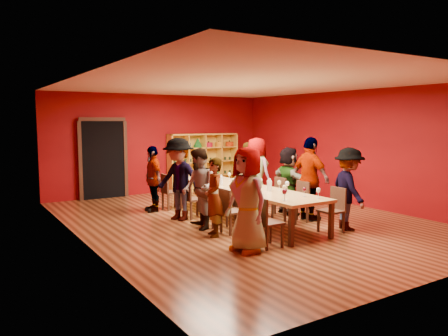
{
  "coord_description": "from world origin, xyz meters",
  "views": [
    {
      "loc": [
        -5.48,
        -7.87,
        2.2
      ],
      "look_at": [
        -0.29,
        0.36,
        1.15
      ],
      "focal_mm": 35.0,
      "sensor_mm": 36.0,
      "label": 1
    }
  ],
  "objects": [
    {
      "name": "wine_glass_11",
      "position": [
        -0.28,
        -0.03,
        0.89
      ],
      "size": [
        0.08,
        0.08,
        0.19
      ],
      "color": "silver",
      "rests_on": "tasting_table"
    },
    {
      "name": "wine_glass_2",
      "position": [
        0.37,
        -1.04,
        0.91
      ],
      "size": [
        0.09,
        0.09,
        0.22
      ],
      "color": "silver",
      "rests_on": "tasting_table"
    },
    {
      "name": "doorway",
      "position": [
        -1.8,
        4.43,
        1.12
      ],
      "size": [
        1.4,
        0.17,
        2.3
      ],
      "color": "black",
      "rests_on": "ground"
    },
    {
      "name": "person_left_0",
      "position": [
        -1.29,
        -1.96,
        0.89
      ],
      "size": [
        0.57,
        0.91,
        1.78
      ],
      "primitive_type": "imported",
      "rotation": [
        0.0,
        0.0,
        -1.46
      ],
      "color": "beige",
      "rests_on": "ground"
    },
    {
      "name": "person_left_2",
      "position": [
        -1.24,
        -0.18,
        0.83
      ],
      "size": [
        0.62,
        0.89,
        1.66
      ],
      "primitive_type": "imported",
      "rotation": [
        0.0,
        0.0,
        -1.8
      ],
      "color": "white",
      "rests_on": "ground"
    },
    {
      "name": "wine_glass_18",
      "position": [
        0.05,
        -1.34,
        0.9
      ],
      "size": [
        0.08,
        0.08,
        0.2
      ],
      "color": "silver",
      "rests_on": "tasting_table"
    },
    {
      "name": "chair_person_left_0",
      "position": [
        -0.91,
        -1.96,
        0.5
      ],
      "size": [
        0.42,
        0.42,
        0.89
      ],
      "color": "#321A10",
      "rests_on": "ground"
    },
    {
      "name": "shelving_unit",
      "position": [
        1.4,
        4.32,
        0.98
      ],
      "size": [
        2.4,
        0.4,
        1.8
      ],
      "color": "gold",
      "rests_on": "ground"
    },
    {
      "name": "wine_glass_7",
      "position": [
        -0.26,
        0.01,
        0.9
      ],
      "size": [
        0.08,
        0.08,
        0.21
      ],
      "color": "silver",
      "rests_on": "tasting_table"
    },
    {
      "name": "chair_person_left_1",
      "position": [
        -0.91,
        -0.83,
        0.5
      ],
      "size": [
        0.42,
        0.42,
        0.89
      ],
      "color": "#321A10",
      "rests_on": "ground"
    },
    {
      "name": "chair_person_right_4",
      "position": [
        0.91,
        1.57,
        0.5
      ],
      "size": [
        0.42,
        0.42,
        0.89
      ],
      "color": "#321A10",
      "rests_on": "ground"
    },
    {
      "name": "wine_bottle",
      "position": [
        0.2,
        1.45,
        0.87
      ],
      "size": [
        0.08,
        0.08,
        0.32
      ],
      "color": "#133619",
      "rests_on": "tasting_table"
    },
    {
      "name": "person_right_1",
      "position": [
        1.22,
        -0.81,
        0.93
      ],
      "size": [
        0.51,
        1.09,
        1.85
      ],
      "primitive_type": "imported",
      "rotation": [
        0.0,
        0.0,
        1.58
      ],
      "color": "pink",
      "rests_on": "ground"
    },
    {
      "name": "wine_glass_5",
      "position": [
        0.28,
        1.66,
        0.89
      ],
      "size": [
        0.08,
        0.08,
        0.19
      ],
      "color": "silver",
      "rests_on": "tasting_table"
    },
    {
      "name": "wine_glass_19",
      "position": [
        0.3,
        0.1,
        0.89
      ],
      "size": [
        0.08,
        0.08,
        0.19
      ],
      "color": "silver",
      "rests_on": "tasting_table"
    },
    {
      "name": "wine_glass_6",
      "position": [
        -0.29,
        -1.0,
        0.88
      ],
      "size": [
        0.07,
        0.07,
        0.18
      ],
      "color": "silver",
      "rests_on": "tasting_table"
    },
    {
      "name": "wine_glass_14",
      "position": [
        0.33,
        0.75,
        0.88
      ],
      "size": [
        0.07,
        0.07,
        0.18
      ],
      "color": "silver",
      "rests_on": "tasting_table"
    },
    {
      "name": "wine_glass_21",
      "position": [
        0.08,
        0.32,
        0.91
      ],
      "size": [
        0.09,
        0.09,
        0.22
      ],
      "color": "silver",
      "rests_on": "tasting_table"
    },
    {
      "name": "chair_person_left_4",
      "position": [
        -0.91,
        1.96,
        0.5
      ],
      "size": [
        0.42,
        0.42,
        0.89
      ],
      "color": "#321A10",
      "rests_on": "ground"
    },
    {
      "name": "wine_glass_23",
      "position": [
        -0.31,
        0.92,
        0.89
      ],
      "size": [
        0.08,
        0.08,
        0.19
      ],
      "color": "silver",
      "rests_on": "tasting_table"
    },
    {
      "name": "person_right_2",
      "position": [
        1.27,
        -0.04,
        0.8
      ],
      "size": [
        0.62,
        1.53,
        1.6
      ],
      "primitive_type": "imported",
      "rotation": [
        0.0,
        0.0,
        1.43
      ],
      "color": "white",
      "rests_on": "ground"
    },
    {
      "name": "room_shell",
      "position": [
        0.0,
        0.0,
        1.5
      ],
      "size": [
        7.1,
        9.1,
        3.04
      ],
      "color": "#532A16",
      "rests_on": "ground"
    },
    {
      "name": "person_left_4",
      "position": [
        -1.33,
        1.96,
        0.8
      ],
      "size": [
        0.52,
        0.98,
        1.6
      ],
      "primitive_type": "imported",
      "rotation": [
        0.0,
        0.0,
        -1.67
      ],
      "color": "#C78594",
      "rests_on": "ground"
    },
    {
      "name": "chair_person_right_2",
      "position": [
        0.91,
        -0.04,
        0.5
      ],
      "size": [
        0.42,
        0.42,
        0.89
      ],
      "color": "#321A10",
      "rests_on": "ground"
    },
    {
      "name": "wine_glass_16",
      "position": [
        -0.29,
        -0.76,
        0.9
      ],
      "size": [
        0.08,
        0.08,
        0.2
      ],
      "color": "silver",
      "rests_on": "tasting_table"
    },
    {
      "name": "wine_glass_8",
      "position": [
        -0.02,
        -0.5,
        0.91
      ],
      "size": [
        0.09,
        0.09,
        0.22
      ],
      "color": "silver",
      "rests_on": "tasting_table"
    },
    {
      "name": "wine_glass_0",
      "position": [
        -0.19,
        1.24,
        0.91
      ],
      "size": [
        0.09,
        0.09,
        0.22
      ],
      "color": "silver",
      "rests_on": "tasting_table"
    },
    {
      "name": "wine_glass_9",
      "position": [
        -0.34,
        1.97,
        0.88
      ],
      "size": [
        0.07,
        0.07,
        0.19
      ],
      "color": "silver",
      "rests_on": "tasting_table"
    },
    {
      "name": "wine_glass_15",
      "position": [
        -0.3,
        -1.76,
        0.91
      ],
      "size": [
        0.09,
        0.09,
        0.21
      ],
      "color": "silver",
      "rests_on": "tasting_table"
    },
    {
      "name": "wine_glass_10",
      "position": [
        0.32,
        1.07,
        0.89
      ],
      "size": [
        0.08,
        0.08,
        0.19
      ],
      "color": "silver",
      "rests_on": "tasting_table"
    },
    {
      "name": "chair_person_right_3",
      "position": [
        0.91,
        1.13,
        0.5
      ],
      "size": [
        0.42,
        0.42,
        0.89
      ],
      "color": "#321A10",
      "rests_on": "ground"
    },
    {
      "name": "wine_glass_20",
      "position": [
        0.36,
        -1.94,
        0.89
      ],
      "size": [
        0.08,
        0.08,
        0.2
      ],
      "color": "silver",
      "rests_on": "tasting_table"
    },
    {
      "name": "person_left_3",
      "position": [
        -1.22,
        0.78,
        0.92
      ],
      "size": [
        0.91,
        1.28,
        1.83
      ],
      "primitive_type": "imported",
      "rotation": [
        0.0,
        0.0,
        -1.17
      ],
      "color": "#C98692",
      "rests_on": "ground"
    },
    {
      "name": "person_right_3",
      "position": [
        1.19,
        1.13,
        0.89
      ],
      "size": [
        0.61,
        0.93,
        1.77
      ],
      "primitive_type": "imported",
      "rotation": [
        0.0,
        0.0,
        1.74
      ],
      "color": "pink",
      "rests_on": "ground"
    },
    {
      "name": "chair_person_left_3",
      "position": [
        -0.91,
        0.78,
        0.5
      ],
      "size": [
        0.42,
        0.42,
        0.89
      ],
      "color": "#321A10",
      "rests_on": "ground"
    },
    {
      "name": "wine_glass_22",
      "position": [
        -0.37,
        0.75,
        0.88
      ],
      "size": [
        0.07,
        0.07,
        0.18
      ],
      "color": "silver",
      "rests_on": "tasting_table"
    },
    {
      "name": "spittoon_bowl",
      "position": [
        0.0,
        -0.26,
        0.82
      ],
      "size": [
        0.31,
        0.31,
        0.17
      ],
      "primitive_type": "ellipsoid",
      "color": "silver",
      "rests_on": "tasting_table"
    },
    {
      "name": "person_left_1",
      "position": [
        -1.27,
        -0.83,
        0.75
      ],
      "size": [
        0.55,
        0.64,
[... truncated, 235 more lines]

